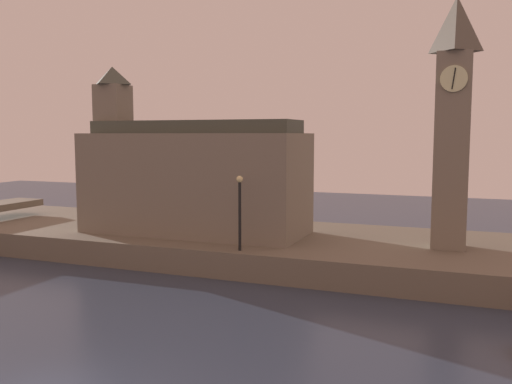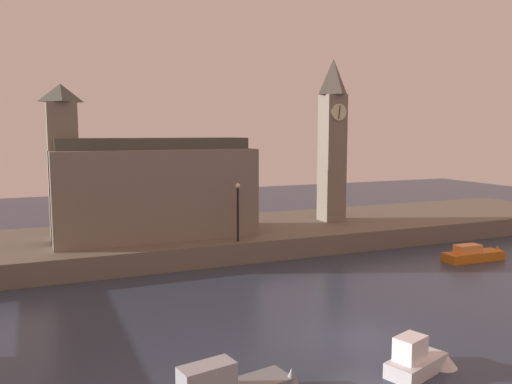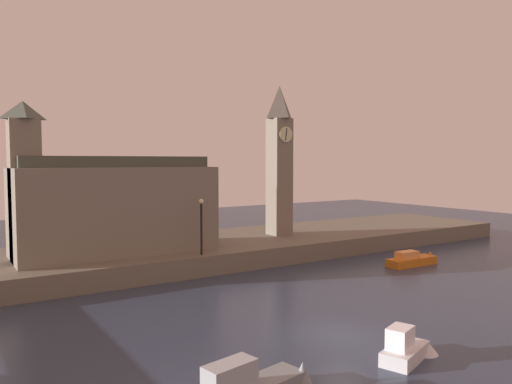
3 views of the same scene
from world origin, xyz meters
name	(u,v)px [view 1 (image 1 of 3)]	position (x,y,z in m)	size (l,w,h in m)	color
far_embankment	(272,246)	(0.00, 20.00, 0.75)	(70.00, 12.00, 1.50)	#6B6051
clock_tower	(453,120)	(10.52, 19.72, 8.55)	(2.00, 2.06, 13.61)	slate
parliament_hall	(189,177)	(-5.30, 18.97, 5.06)	(14.23, 5.64, 10.77)	slate
streetlamp	(240,204)	(0.01, 14.80, 4.03)	(0.36, 0.36, 4.07)	black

